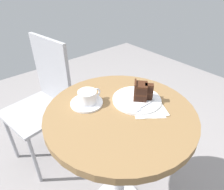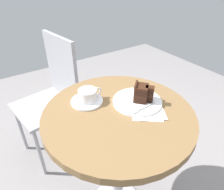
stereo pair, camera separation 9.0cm
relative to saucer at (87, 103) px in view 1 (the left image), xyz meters
The scene contains 9 objects.
cafe_table 0.21m from the saucer, 59.75° to the right, with size 0.66×0.66×0.74m.
saucer is the anchor object (origin of this frame).
coffee_cup 0.03m from the saucer, ahead, with size 0.11×0.08×0.06m.
teaspoon 0.05m from the saucer, 169.00° to the left, with size 0.04×0.09×0.00m.
cake_plate 0.23m from the saucer, 34.64° to the right, with size 0.23×0.23×0.01m.
cake_slice 0.26m from the saucer, 34.54° to the right, with size 0.09×0.09×0.09m.
fork 0.25m from the saucer, 50.32° to the right, with size 0.13×0.02×0.00m.
napkin 0.29m from the saucer, 48.97° to the right, with size 0.18×0.18×0.00m.
cafe_chair 0.57m from the saucer, 90.45° to the left, with size 0.43×0.43×0.90m.
Camera 1 is at (-0.48, -0.50, 1.28)m, focal length 32.00 mm.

